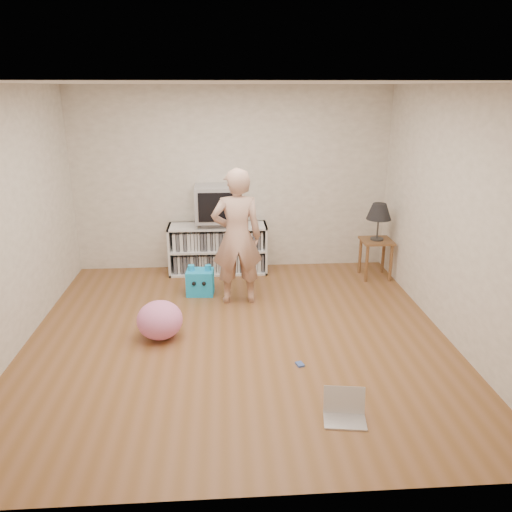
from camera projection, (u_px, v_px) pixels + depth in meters
The scene contains 13 objects.
ground at pixel (238, 336), 5.42m from camera, with size 4.50×4.50×0.00m, color brown.
walls at pixel (237, 220), 5.00m from camera, with size 4.52×4.52×2.60m.
ceiling at pixel (235, 83), 4.58m from camera, with size 4.50×4.50×0.01m, color white.
media_unit at pixel (218, 248), 7.21m from camera, with size 1.40×0.45×0.70m.
dvd_deck at pixel (217, 223), 7.07m from camera, with size 0.45×0.35×0.07m, color gray.
crt_tv at pixel (217, 203), 6.98m from camera, with size 0.60×0.53×0.50m.
side_table at pixel (376, 249), 6.97m from camera, with size 0.42×0.42×0.55m.
table_lamp at pixel (379, 212), 6.80m from camera, with size 0.34×0.34×0.52m.
person at pixel (237, 237), 6.03m from camera, with size 0.61×0.40×1.68m, color tan.
laptop at pixel (344, 410), 4.07m from camera, with size 0.37×0.32×0.23m.
playing_cards at pixel (300, 364), 4.84m from camera, with size 0.07×0.09×0.02m, color #405DAC.
plush_blue at pixel (200, 282), 6.46m from camera, with size 0.36×0.32×0.40m.
plush_pink at pixel (160, 320), 5.32m from camera, with size 0.49×0.49×0.41m, color pink.
Camera 1 is at (-0.13, -4.85, 2.57)m, focal length 35.00 mm.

